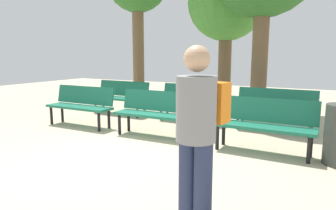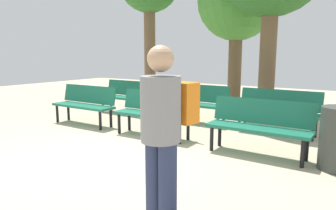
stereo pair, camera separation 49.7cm
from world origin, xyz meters
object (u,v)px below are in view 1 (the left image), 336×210
bench_r0_c2 (264,122)px  bench_r1_c0 (121,95)px  bench_r1_c1 (192,100)px  bench_r1_c2 (275,107)px  visitor_with_backpack (198,130)px  bench_r0_c0 (81,103)px  bench_r0_c1 (156,111)px  tree_2 (226,3)px

bench_r0_c2 → bench_r1_c0: size_ratio=1.00×
bench_r1_c1 → bench_r1_c2: (1.89, -0.03, 0.00)m
bench_r0_c2 → visitor_with_backpack: bearing=-90.6°
bench_r0_c0 → bench_r0_c1: bearing=0.7°
bench_r1_c0 → visitor_with_backpack: size_ratio=0.98×
bench_r0_c0 → bench_r0_c1: size_ratio=0.99×
bench_r0_c0 → bench_r1_c0: bearing=92.1°
bench_r1_c0 → bench_r1_c2: 3.93m
bench_r0_c1 → bench_r0_c0: bearing=179.7°
bench_r0_c0 → visitor_with_backpack: 4.73m
bench_r1_c0 → bench_r0_c0: bearing=-86.3°
bench_r0_c2 → bench_r1_c1: bearing=142.2°
tree_2 → visitor_with_backpack: size_ratio=2.69×
bench_r0_c2 → bench_r1_c0: same height
tree_2 → visitor_with_backpack: (2.16, -7.29, -2.22)m
bench_r0_c2 → tree_2: tree_2 is taller
bench_r0_c1 → bench_r1_c2: same height
bench_r0_c1 → bench_r1_c2: bearing=36.3°
visitor_with_backpack → tree_2: bearing=-63.0°
bench_r1_c2 → tree_2: bearing=125.4°
bench_r1_c2 → bench_r1_c0: bearing=-178.5°
bench_r0_c1 → tree_2: size_ratio=0.36×
bench_r1_c2 → visitor_with_backpack: bearing=-88.2°
bench_r0_c1 → bench_r1_c2: 2.47m
bench_r1_c0 → tree_2: (1.81, 3.15, 2.65)m
bench_r0_c1 → visitor_with_backpack: visitor_with_backpack is taller
bench_r0_c2 → bench_r1_c1: (-1.98, 1.56, 0.00)m
bench_r0_c0 → tree_2: size_ratio=0.36×
bench_r0_c1 → visitor_with_backpack: 3.35m
bench_r0_c2 → bench_r1_c0: (-4.02, 1.52, 0.00)m
bench_r0_c1 → tree_2: 5.35m
bench_r1_c0 → bench_r1_c1: 2.04m
bench_r1_c0 → visitor_with_backpack: visitor_with_backpack is taller
bench_r0_c0 → bench_r0_c2: bearing=-0.1°
bench_r1_c0 → tree_2: bearing=61.6°
bench_r0_c1 → tree_2: bearing=90.9°
bench_r1_c2 → visitor_with_backpack: size_ratio=0.98×
bench_r1_c0 → bench_r1_c1: size_ratio=1.01×
bench_r0_c0 → bench_r0_c2: 3.96m
bench_r1_c2 → visitor_with_backpack: (0.03, -4.16, 0.43)m
bench_r0_c1 → bench_r1_c0: bearing=141.7°
bench_r1_c0 → tree_2: tree_2 is taller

